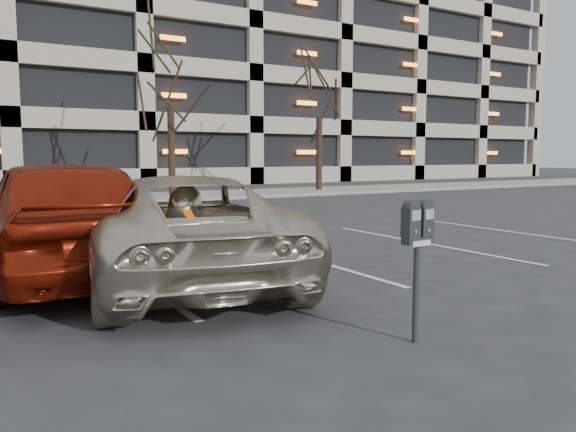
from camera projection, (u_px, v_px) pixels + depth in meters
ground at (302, 298)px, 6.58m from camera, size 140.00×140.00×0.00m
sidewalk at (66, 200)px, 20.24m from camera, size 80.00×4.00×0.12m
stall_lines at (129, 275)px, 7.83m from camera, size 16.90×5.20×0.00m
parking_garage at (193, 51)px, 40.61m from camera, size 52.00×20.00×19.00m
tree_c at (169, 51)px, 21.67m from camera, size 3.48×3.48×7.91m
tree_d at (319, 71)px, 25.26m from camera, size 3.33×3.33×7.58m
parking_meter at (417, 236)px, 4.91m from camera, size 0.33×0.15×1.25m
suv_silver at (179, 228)px, 7.40m from camera, size 3.18×5.40×1.42m
car_red at (61, 216)px, 7.64m from camera, size 2.08×4.97×1.68m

